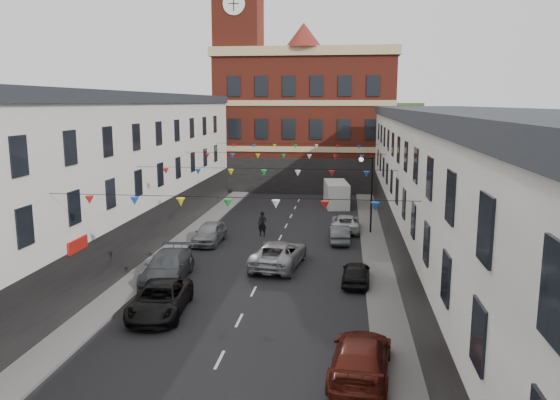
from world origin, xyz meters
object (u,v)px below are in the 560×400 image
at_px(car_right_f, 345,223).
at_px(pedestrian, 262,224).
at_px(car_left_d, 167,267).
at_px(white_van, 336,194).
at_px(car_right_c, 361,358).
at_px(street_lamp, 369,184).
at_px(car_right_d, 356,273).
at_px(car_left_e, 210,233).
at_px(car_left_c, 160,299).
at_px(moving_car, 279,254).
at_px(car_right_e, 339,234).

distance_m(car_right_f, pedestrian, 6.72).
relative_size(car_left_d, white_van, 1.03).
bearing_deg(car_right_c, street_lamp, -86.83).
bearing_deg(car_right_d, pedestrian, -54.03).
relative_size(white_van, pedestrian, 2.84).
bearing_deg(car_left_e, car_left_c, -84.43).
bearing_deg(car_right_d, car_right_f, -84.70).
xyz_separation_m(car_left_e, moving_car, (5.67, -5.08, 0.05)).
height_order(car_left_d, car_right_e, car_left_d).
xyz_separation_m(car_right_d, car_right_e, (-1.08, 9.18, -0.00)).
xyz_separation_m(car_left_c, car_left_e, (-0.95, 13.44, 0.04)).
relative_size(moving_car, pedestrian, 3.07).
bearing_deg(car_right_d, white_van, -83.73).
xyz_separation_m(car_right_c, car_right_d, (0.00, 10.62, -0.12)).
bearing_deg(car_right_e, car_left_e, 4.11).
height_order(car_left_c, pedestrian, pedestrian).
distance_m(car_right_e, white_van, 14.25).
distance_m(car_left_e, car_right_d, 13.02).
relative_size(car_left_c, car_right_c, 0.99).
height_order(moving_car, white_van, white_van).
relative_size(car_left_d, car_right_d, 1.47).
bearing_deg(white_van, car_left_d, -117.54).
relative_size(street_lamp, car_left_c, 1.15).
bearing_deg(car_right_f, pedestrian, 20.70).
distance_m(car_left_e, pedestrian, 4.32).
distance_m(car_left_c, car_left_e, 13.48).
height_order(car_left_e, moving_car, moving_car).
relative_size(car_right_d, white_van, 0.70).
xyz_separation_m(car_left_c, car_right_f, (8.78, 18.42, -0.07)).
height_order(car_right_e, pedestrian, pedestrian).
distance_m(car_left_d, car_left_e, 8.53).
distance_m(moving_car, white_van, 20.88).
relative_size(street_lamp, car_left_e, 1.34).
bearing_deg(car_right_e, street_lamp, -130.56).
bearing_deg(car_right_c, car_right_d, -84.18).
xyz_separation_m(car_left_c, car_right_e, (8.35, 14.77, -0.08)).
xyz_separation_m(moving_car, pedestrian, (-2.20, 7.65, 0.14)).
xyz_separation_m(car_left_d, car_right_d, (10.70, 0.67, -0.16)).
bearing_deg(moving_car, white_van, -91.80).
height_order(car_left_c, moving_car, moving_car).
bearing_deg(car_right_f, street_lamp, 155.18).
height_order(car_left_d, pedestrian, pedestrian).
height_order(white_van, pedestrian, white_van).
distance_m(car_left_c, white_van, 30.05).
bearing_deg(car_left_e, car_right_e, 9.64).
distance_m(street_lamp, car_left_d, 17.59).
bearing_deg(car_left_c, car_right_d, 25.79).
height_order(car_left_e, white_van, white_van).
height_order(car_left_c, car_left_e, car_left_e).
distance_m(car_right_e, car_right_f, 3.67).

